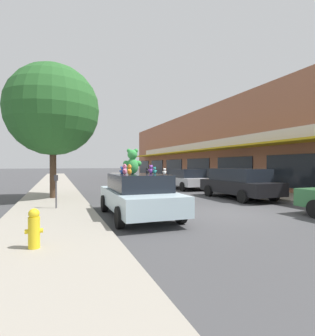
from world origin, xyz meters
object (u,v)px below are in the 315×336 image
object	(u,v)px
teddy_bear_brown	(122,170)
teddy_bear_white	(165,171)
teddy_bear_giant	(132,162)
fire_hydrant	(34,228)
teddy_bear_teal	(155,170)
teddy_bear_black	(147,171)
teddy_bear_orange	(129,170)
teddy_bear_pink	(125,169)
parking_meter	(56,187)
plush_art_car	(138,194)
teddy_bear_purple	(151,169)
parked_car_far_right	(187,178)
parked_car_far_center	(239,183)
street_tree	(53,110)
teddy_bear_blue	(122,170)

from	to	relation	value
teddy_bear_brown	teddy_bear_white	xyz separation A→B (m)	(0.99, -1.78, -0.03)
teddy_bear_giant	fire_hydrant	distance (m)	4.51
teddy_bear_teal	teddy_bear_white	size ratio (longest dim) A/B	1.14
teddy_bear_black	teddy_bear_orange	bearing A→B (deg)	-9.38
teddy_bear_pink	parking_meter	bearing A→B (deg)	-114.20
teddy_bear_black	fire_hydrant	world-z (taller)	teddy_bear_black
teddy_bear_giant	teddy_bear_black	size ratio (longest dim) A/B	4.13
fire_hydrant	parking_meter	distance (m)	5.02
teddy_bear_giant	teddy_bear_white	world-z (taller)	teddy_bear_giant
plush_art_car	teddy_bear_white	distance (m)	1.26
teddy_bear_purple	parked_car_far_right	world-z (taller)	teddy_bear_purple
teddy_bear_brown	parking_meter	xyz separation A→B (m)	(-2.30, 1.06, -0.66)
teddy_bear_purple	parked_car_far_center	world-z (taller)	teddy_bear_purple
teddy_bear_orange	parking_meter	size ratio (longest dim) A/B	0.26
teddy_bear_black	teddy_bear_white	size ratio (longest dim) A/B	1.00
street_tree	teddy_bear_white	bearing A→B (deg)	-61.30
teddy_bear_giant	parking_meter	xyz separation A→B (m)	(-2.50, 1.82, -0.95)
teddy_bear_black	teddy_bear_blue	xyz separation A→B (m)	(-1.17, -0.87, 0.03)
plush_art_car	teddy_bear_giant	size ratio (longest dim) A/B	5.14
teddy_bear_white	parked_car_far_center	distance (m)	6.64
teddy_bear_purple	teddy_bear_teal	size ratio (longest dim) A/B	1.30
teddy_bear_purple	teddy_bear_brown	world-z (taller)	teddy_bear_purple
teddy_bear_giant	teddy_bear_blue	world-z (taller)	teddy_bear_giant
street_tree	parking_meter	xyz separation A→B (m)	(0.15, -3.44, -3.59)
teddy_bear_teal	parked_car_far_right	size ratio (longest dim) A/B	0.06
teddy_bear_black	teddy_bear_brown	xyz separation A→B (m)	(-0.92, 0.23, 0.03)
parking_meter	teddy_bear_brown	bearing A→B (deg)	-24.81
teddy_bear_blue	parking_meter	size ratio (longest dim) A/B	0.22
teddy_bear_teal	teddy_bear_black	size ratio (longest dim) A/B	1.14
teddy_bear_brown	fire_hydrant	xyz separation A→B (m)	(-2.71, -3.92, -1.08)
teddy_bear_black	parked_car_far_right	xyz separation A→B (m)	(5.72, 7.68, -0.78)
teddy_bear_purple	teddy_bear_blue	distance (m)	1.18
teddy_bear_brown	teddy_bear_orange	xyz separation A→B (m)	(-0.12, -1.55, 0.02)
teddy_bear_brown	fire_hydrant	distance (m)	4.89
teddy_bear_teal	plush_art_car	bearing A→B (deg)	42.05
parked_car_far_right	teddy_bear_black	bearing A→B (deg)	-126.66
plush_art_car	teddy_bear_orange	bearing A→B (deg)	-131.82
teddy_bear_giant	street_tree	world-z (taller)	street_tree
teddy_bear_black	parking_meter	size ratio (longest dim) A/B	0.17
teddy_bear_black	fire_hydrant	bearing A→B (deg)	-15.60
teddy_bear_giant	fire_hydrant	bearing A→B (deg)	56.70
fire_hydrant	parked_car_far_center	bearing A→B (deg)	30.77
teddy_bear_brown	teddy_bear_white	distance (m)	2.04
teddy_bear_pink	plush_art_car	bearing A→B (deg)	125.50
parked_car_far_right	fire_hydrant	bearing A→B (deg)	-129.40
teddy_bear_brown	teddy_bear_purple	bearing A→B (deg)	96.40
parked_car_far_right	parking_meter	distance (m)	10.99
teddy_bear_giant	teddy_bear_blue	xyz separation A→B (m)	(-0.44, -0.34, -0.30)
plush_art_car	parking_meter	size ratio (longest dim) A/B	3.60
street_tree	parked_car_far_center	bearing A→B (deg)	-17.51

